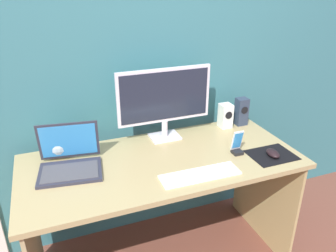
% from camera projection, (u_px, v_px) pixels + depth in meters
% --- Properties ---
extents(wall_back, '(6.00, 0.04, 2.50)m').
position_uv_depth(wall_back, '(137.00, 53.00, 1.97)').
color(wall_back, '#37737B').
rests_on(wall_back, ground_plane).
extents(desk, '(1.52, 0.68, 0.75)m').
position_uv_depth(desk, '(162.00, 182.00, 1.88)').
color(desk, tan).
rests_on(desk, ground_plane).
extents(monitor, '(0.58, 0.14, 0.44)m').
position_uv_depth(monitor, '(165.00, 99.00, 1.95)').
color(monitor, silver).
rests_on(monitor, desk).
extents(speaker_right, '(0.07, 0.07, 0.18)m').
position_uv_depth(speaker_right, '(241.00, 111.00, 2.20)').
color(speaker_right, '#2D394D').
rests_on(speaker_right, desk).
extents(speaker_near_monitor, '(0.08, 0.08, 0.16)m').
position_uv_depth(speaker_near_monitor, '(225.00, 116.00, 2.17)').
color(speaker_near_monitor, white).
rests_on(speaker_near_monitor, desk).
extents(laptop, '(0.35, 0.30, 0.23)m').
position_uv_depth(laptop, '(70.00, 161.00, 1.70)').
color(laptop, '#2D2D3B').
rests_on(laptop, desk).
extents(fishbowl, '(0.17, 0.17, 0.17)m').
position_uv_depth(fishbowl, '(59.00, 142.00, 1.83)').
color(fishbowl, silver).
rests_on(fishbowl, desk).
extents(keyboard_external, '(0.41, 0.13, 0.01)m').
position_uv_depth(keyboard_external, '(200.00, 175.00, 1.67)').
color(keyboard_external, white).
rests_on(keyboard_external, desk).
extents(mousepad, '(0.25, 0.20, 0.00)m').
position_uv_depth(mousepad, '(272.00, 155.00, 1.85)').
color(mousepad, black).
rests_on(mousepad, desk).
extents(mouse, '(0.07, 0.11, 0.04)m').
position_uv_depth(mouse, '(273.00, 153.00, 1.83)').
color(mouse, black).
rests_on(mouse, mousepad).
extents(phone_in_dock, '(0.06, 0.06, 0.14)m').
position_uv_depth(phone_in_dock, '(237.00, 146.00, 1.86)').
color(phone_in_dock, black).
rests_on(phone_in_dock, desk).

